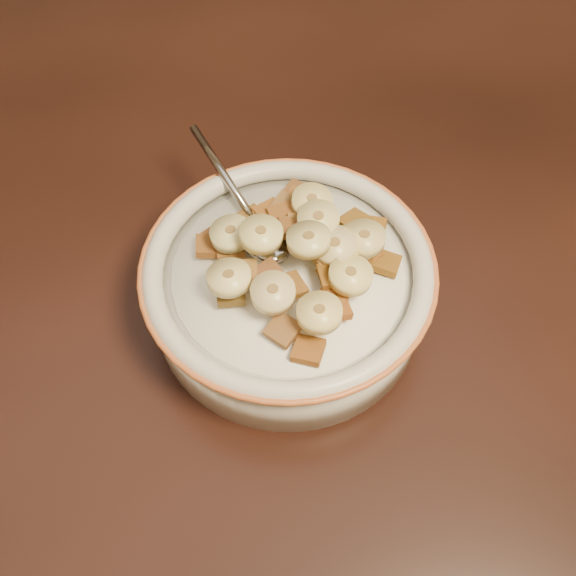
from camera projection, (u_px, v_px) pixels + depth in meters
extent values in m
cube|color=#422816|center=(234.00, 460.00, 1.26)|extent=(4.00, 4.50, 0.10)
cube|color=black|center=(179.00, 187.00, 0.62)|extent=(1.42, 0.93, 0.04)
cube|color=black|center=(253.00, 39.00, 1.21)|extent=(0.44, 0.44, 0.89)
cylinder|color=silver|center=(288.00, 292.00, 0.50)|extent=(0.21, 0.21, 0.05)
cylinder|color=white|center=(288.00, 273.00, 0.48)|extent=(0.17, 0.17, 0.00)
ellipsoid|color=gray|center=(265.00, 239.00, 0.49)|extent=(0.05, 0.06, 0.01)
cube|color=brown|center=(219.00, 237.00, 0.49)|extent=(0.03, 0.03, 0.01)
cube|color=brown|center=(354.00, 221.00, 0.49)|extent=(0.03, 0.03, 0.01)
cube|color=brown|center=(333.00, 275.00, 0.45)|extent=(0.02, 0.02, 0.01)
cube|color=brown|center=(293.00, 228.00, 0.47)|extent=(0.02, 0.02, 0.01)
cube|color=brown|center=(291.00, 201.00, 0.51)|extent=(0.03, 0.03, 0.01)
cube|color=brown|center=(297.00, 193.00, 0.51)|extent=(0.03, 0.03, 0.01)
cube|color=olive|center=(332.00, 265.00, 0.46)|extent=(0.03, 0.03, 0.01)
cube|color=brown|center=(303.00, 203.00, 0.50)|extent=(0.03, 0.03, 0.01)
cube|color=brown|center=(331.00, 299.00, 0.45)|extent=(0.03, 0.03, 0.01)
cube|color=brown|center=(386.00, 263.00, 0.47)|extent=(0.03, 0.03, 0.01)
cube|color=brown|center=(290.00, 286.00, 0.45)|extent=(0.03, 0.03, 0.01)
cube|color=#9A5F2E|center=(315.00, 212.00, 0.50)|extent=(0.03, 0.03, 0.01)
cube|color=#8C5F21|center=(314.00, 231.00, 0.48)|extent=(0.03, 0.03, 0.01)
cube|color=brown|center=(267.00, 275.00, 0.45)|extent=(0.03, 0.03, 0.01)
cube|color=brown|center=(364.00, 255.00, 0.47)|extent=(0.03, 0.03, 0.01)
cube|color=brown|center=(251.00, 219.00, 0.49)|extent=(0.03, 0.03, 0.01)
cube|color=brown|center=(209.00, 246.00, 0.48)|extent=(0.02, 0.02, 0.01)
cube|color=brown|center=(301.00, 227.00, 0.48)|extent=(0.02, 0.02, 0.01)
cube|color=brown|center=(231.00, 293.00, 0.45)|extent=(0.02, 0.02, 0.01)
cube|color=brown|center=(283.00, 215.00, 0.49)|extent=(0.02, 0.02, 0.01)
cube|color=brown|center=(372.00, 227.00, 0.49)|extent=(0.03, 0.03, 0.01)
cube|color=olive|center=(243.00, 273.00, 0.45)|extent=(0.02, 0.02, 0.01)
cube|color=#955527|center=(231.00, 248.00, 0.48)|extent=(0.02, 0.02, 0.01)
cube|color=brown|center=(319.00, 215.00, 0.49)|extent=(0.03, 0.03, 0.01)
cube|color=brown|center=(285.00, 207.00, 0.50)|extent=(0.03, 0.03, 0.01)
cube|color=brown|center=(333.00, 266.00, 0.46)|extent=(0.03, 0.03, 0.01)
cube|color=brown|center=(283.00, 330.00, 0.44)|extent=(0.03, 0.03, 0.01)
cube|color=brown|center=(298.00, 200.00, 0.51)|extent=(0.03, 0.03, 0.01)
cube|color=brown|center=(335.00, 308.00, 0.44)|extent=(0.02, 0.02, 0.01)
cube|color=brown|center=(308.00, 350.00, 0.43)|extent=(0.03, 0.03, 0.01)
cube|color=brown|center=(270.00, 212.00, 0.49)|extent=(0.03, 0.03, 0.01)
cylinder|color=#DAC76E|center=(357.00, 242.00, 0.47)|extent=(0.04, 0.04, 0.01)
cylinder|color=#F1E57E|center=(318.00, 220.00, 0.47)|extent=(0.04, 0.04, 0.01)
cylinder|color=#E3D582|center=(309.00, 240.00, 0.44)|extent=(0.04, 0.04, 0.02)
cylinder|color=beige|center=(335.00, 246.00, 0.46)|extent=(0.04, 0.04, 0.01)
cylinder|color=#DDD583|center=(312.00, 202.00, 0.48)|extent=(0.04, 0.04, 0.01)
cylinder|color=beige|center=(261.00, 234.00, 0.45)|extent=(0.04, 0.04, 0.01)
cylinder|color=#F9E19C|center=(273.00, 293.00, 0.44)|extent=(0.04, 0.04, 0.01)
cylinder|color=#E1C972|center=(351.00, 275.00, 0.44)|extent=(0.04, 0.04, 0.01)
cylinder|color=#E5D28A|center=(364.00, 238.00, 0.46)|extent=(0.04, 0.04, 0.01)
cylinder|color=beige|center=(231.00, 234.00, 0.47)|extent=(0.04, 0.04, 0.01)
cylinder|color=#E8CE78|center=(229.00, 278.00, 0.44)|extent=(0.04, 0.04, 0.01)
cylinder|color=#F8D684|center=(319.00, 313.00, 0.43)|extent=(0.04, 0.04, 0.01)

